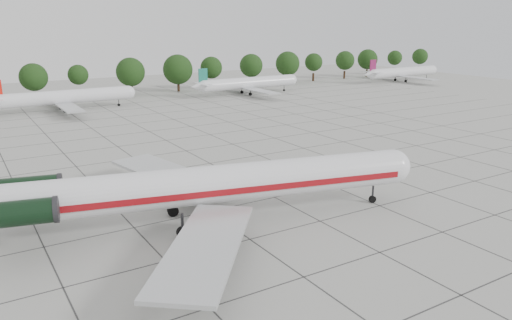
% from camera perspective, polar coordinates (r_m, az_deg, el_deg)
% --- Properties ---
extents(ground, '(260.00, 260.00, 0.00)m').
position_cam_1_polar(ground, '(55.43, 2.15, -4.29)').
color(ground, '#A5A59E').
rests_on(ground, ground).
extents(apron_joints, '(170.00, 170.00, 0.02)m').
position_cam_1_polar(apron_joints, '(67.78, -4.91, -0.58)').
color(apron_joints, '#383838').
rests_on(apron_joints, ground).
extents(main_airliner, '(46.54, 36.00, 11.05)m').
position_cam_1_polar(main_airliner, '(47.12, -8.30, -3.07)').
color(main_airliner, silver).
rests_on(main_airliner, ground).
extents(ground_crew, '(0.62, 0.43, 1.61)m').
position_cam_1_polar(ground_crew, '(63.39, 10.32, -1.18)').
color(ground_crew, '#D2580C').
rests_on(ground_crew, ground).
extents(bg_airliner_c, '(28.24, 27.20, 7.40)m').
position_cam_1_polar(bg_airliner_c, '(115.74, -20.93, 6.71)').
color(bg_airliner_c, silver).
rests_on(bg_airliner_c, ground).
extents(bg_airliner_d, '(28.24, 27.20, 7.40)m').
position_cam_1_polar(bg_airliner_d, '(132.99, -0.84, 8.77)').
color(bg_airliner_d, silver).
rests_on(bg_airliner_d, ground).
extents(bg_airliner_e, '(28.24, 27.20, 7.40)m').
position_cam_1_polar(bg_airliner_e, '(168.26, 16.44, 9.59)').
color(bg_airliner_e, silver).
rests_on(bg_airliner_e, ground).
extents(tree_line, '(249.86, 8.44, 10.22)m').
position_cam_1_polar(tree_line, '(130.05, -24.08, 8.63)').
color(tree_line, '#332114').
rests_on(tree_line, ground).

